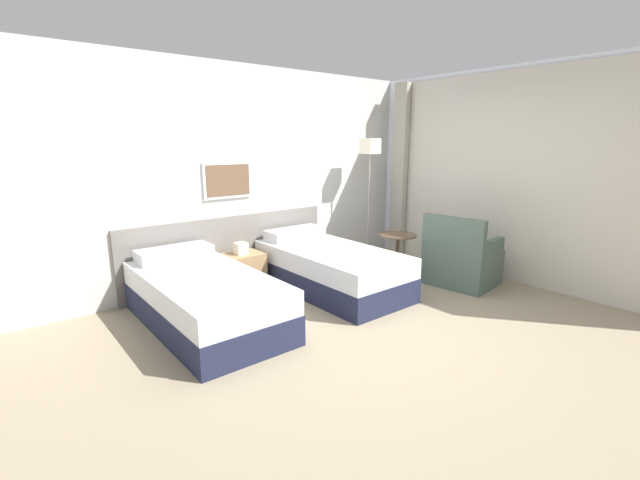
{
  "coord_description": "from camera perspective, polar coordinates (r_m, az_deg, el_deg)",
  "views": [
    {
      "loc": [
        -2.88,
        -2.8,
        1.79
      ],
      "look_at": [
        0.16,
        0.94,
        0.67
      ],
      "focal_mm": 24.0,
      "sensor_mm": 36.0,
      "label": 1
    }
  ],
  "objects": [
    {
      "name": "floor_lamp",
      "position": [
        6.27,
        6.67,
        10.39
      ],
      "size": [
        0.24,
        0.24,
        1.82
      ],
      "color": "#9E9993",
      "rests_on": "ground_plane"
    },
    {
      "name": "ground_plane",
      "position": [
        4.4,
        6.17,
        -10.99
      ],
      "size": [
        16.0,
        16.0,
        0.0
      ],
      "primitive_type": "plane",
      "color": "gray"
    },
    {
      "name": "bed_near_door",
      "position": [
        4.42,
        -15.15,
        -7.54
      ],
      "size": [
        0.99,
        1.95,
        0.65
      ],
      "color": "#1E233D",
      "rests_on": "ground_plane"
    },
    {
      "name": "bed_near_window",
      "position": [
        5.24,
        1.33,
        -3.77
      ],
      "size": [
        0.99,
        1.95,
        0.65
      ],
      "color": "#1E233D",
      "rests_on": "ground_plane"
    },
    {
      "name": "nightstand",
      "position": [
        5.38,
        -10.39,
        -3.98
      ],
      "size": [
        0.5,
        0.39,
        0.58
      ],
      "color": "#9E7A51",
      "rests_on": "ground_plane"
    },
    {
      "name": "side_table",
      "position": [
        5.69,
        10.29,
        -1.01
      ],
      "size": [
        0.48,
        0.48,
        0.6
      ],
      "color": "brown",
      "rests_on": "ground_plane"
    },
    {
      "name": "wall_headboard",
      "position": [
        5.64,
        -8.67,
        7.96
      ],
      "size": [
        10.0,
        0.1,
        2.7
      ],
      "color": "silver",
      "rests_on": "ground_plane"
    },
    {
      "name": "armchair",
      "position": [
        5.7,
        18.29,
        -2.77
      ],
      "size": [
        0.8,
        0.86,
        0.9
      ],
      "rotation": [
        0.0,
        0.0,
        1.69
      ],
      "color": "#4C6056",
      "rests_on": "ground_plane"
    },
    {
      "name": "wall_window",
      "position": [
        6.0,
        24.54,
        7.63
      ],
      "size": [
        0.21,
        4.51,
        2.7
      ],
      "color": "white",
      "rests_on": "ground_plane"
    }
  ]
}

